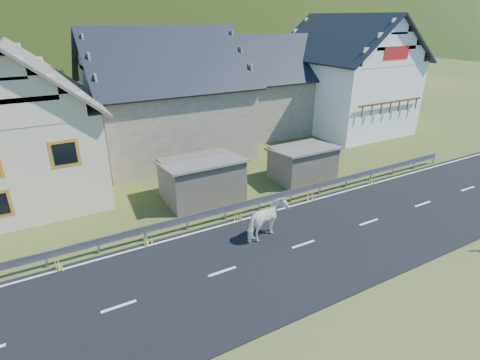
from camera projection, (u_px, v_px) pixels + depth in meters
ground at (303, 245)px, 16.51m from camera, size 160.00×160.00×0.00m
road at (303, 245)px, 16.51m from camera, size 60.00×7.00×0.04m
lane_markings at (303, 244)px, 16.50m from camera, size 60.00×6.60×0.01m
guardrail at (260, 201)px, 19.24m from camera, size 28.10×0.09×0.75m
shed_left at (202, 180)px, 20.40m from camera, size 4.30×3.30×2.40m
shed_right at (302, 163)px, 22.92m from camera, size 3.80×2.90×2.20m
house_cream at (20, 117)px, 19.96m from camera, size 7.80×9.80×8.30m
house_stone_a at (164, 89)px, 26.25m from camera, size 10.80×9.80×8.90m
house_stone_b at (268, 80)px, 32.44m from camera, size 9.80×8.80×8.10m
house_white at (346, 70)px, 32.37m from camera, size 8.80×10.80×9.70m
mountain at (66, 87)px, 171.09m from camera, size 440.00×280.00×260.00m
horse at (267, 220)px, 16.67m from camera, size 1.57×2.29×1.77m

